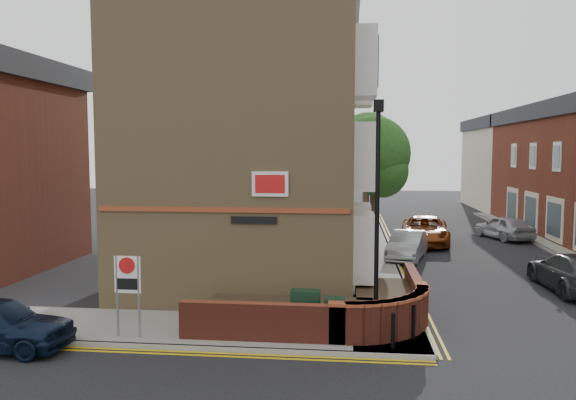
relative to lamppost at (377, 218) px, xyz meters
The scene contains 25 objects.
ground 3.90m from the lamppost, 143.13° to the right, with size 120.00×120.00×0.00m, color black.
pavement_corner 6.07m from the lamppost, behind, with size 13.00×3.00×0.12m, color gray.
pavement_main 15.17m from the lamppost, 88.45° to the left, with size 2.00×32.00×0.12m, color gray.
kerb_side 6.18m from the lamppost, 166.76° to the right, with size 13.00×0.15×0.12m, color gray.
kerb_main_near 15.22m from the lamppost, 84.60° to the left, with size 0.15×32.00×0.12m, color gray.
kerb_main_far 15.44m from the lamppost, 51.46° to the left, with size 0.15×40.00×0.12m, color gray.
yellow_lines_side 6.27m from the lamppost, 164.13° to the right, with size 13.00×0.28×0.01m, color gold.
yellow_lines_main 15.26m from the lamppost, 83.64° to the left, with size 0.28×32.00×0.01m, color gold.
corner_building 8.62m from the lamppost, 123.16° to the left, with size 8.95×10.40×13.60m.
garden_wall 3.93m from the lamppost, 140.91° to the left, with size 6.80×6.00×1.20m, color maroon, non-canonical shape.
lamppost is the anchor object (origin of this frame).
utility_cabinet_large 3.24m from the lamppost, behind, with size 0.80×0.45×1.20m, color black.
utility_cabinet_small 2.90m from the lamppost, 169.70° to the right, with size 0.55×0.40×1.10m, color black.
bollard_near 2.91m from the lamppost, 63.43° to the right, with size 0.11×0.11×0.90m, color black.
bollard_far 2.95m from the lamppost, ahead, with size 0.11×0.11×0.90m, color black.
zone_sign 6.85m from the lamppost, behind, with size 0.72×0.07×2.20m.
far_terrace_cream 39.00m from the lamppost, 70.68° to the left, with size 5.40×12.40×8.00m.
tree_near 12.92m from the lamppost, 88.22° to the left, with size 3.64×3.65×6.70m.
tree_mid 20.93m from the lamppost, 88.90° to the left, with size 4.03×4.03×7.42m.
tree_far 28.89m from the lamppost, 89.21° to the left, with size 3.81×3.81×7.00m.
traffic_light_assembly 23.82m from the lamppost, 88.07° to the left, with size 0.20×0.16×4.20m.
silver_car_near 12.22m from the lamppost, 80.35° to the left, with size 1.40×4.02×1.32m, color #ABAEB3.
red_car_main 16.82m from the lamppost, 78.19° to the left, with size 2.52×5.46×1.52m, color #80340D.
grey_car_far 10.02m from the lamppost, 40.05° to the left, with size 1.98×4.87×1.41m, color #2F3034.
silver_car_far 20.42m from the lamppost, 66.11° to the left, with size 1.65×4.11×1.40m, color #A4A5AC.
Camera 1 is at (0.87, -13.67, 5.11)m, focal length 35.00 mm.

